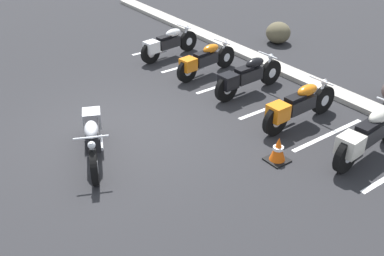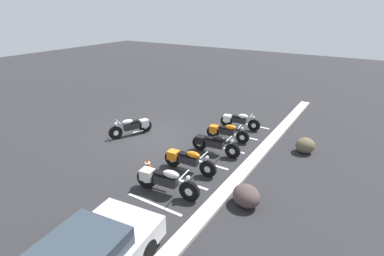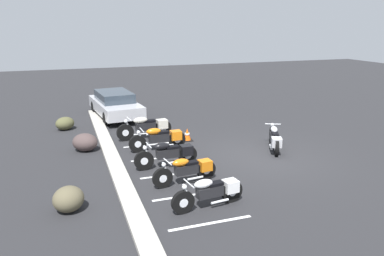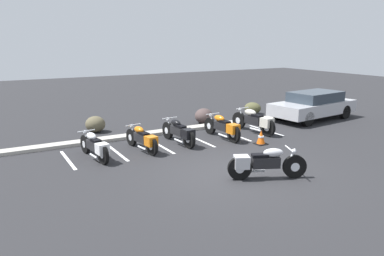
% 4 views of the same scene
% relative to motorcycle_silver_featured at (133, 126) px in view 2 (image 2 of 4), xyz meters
% --- Properties ---
extents(ground, '(60.00, 60.00, 0.00)m').
position_rel_motorcycle_silver_featured_xyz_m(ground, '(-0.45, 0.82, -0.45)').
color(ground, '#262628').
extents(motorcycle_silver_featured, '(1.99, 1.04, 0.84)m').
position_rel_motorcycle_silver_featured_xyz_m(motorcycle_silver_featured, '(0.00, 0.00, 0.00)').
color(motorcycle_silver_featured, black).
rests_on(motorcycle_silver_featured, ground).
extents(parked_bike_0, '(0.62, 2.02, 0.80)m').
position_rel_motorcycle_silver_featured_xyz_m(parked_bike_0, '(-3.41, 3.90, -0.02)').
color(parked_bike_0, black).
rests_on(parked_bike_0, ground).
extents(parked_bike_1, '(0.61, 2.01, 0.79)m').
position_rel_motorcycle_silver_featured_xyz_m(parked_bike_1, '(-1.80, 3.99, -0.02)').
color(parked_bike_1, black).
rests_on(parked_bike_1, ground).
extents(parked_bike_2, '(0.60, 2.15, 0.85)m').
position_rel_motorcycle_silver_featured_xyz_m(parked_bike_2, '(-0.33, 4.15, 0.00)').
color(parked_bike_2, black).
rests_on(parked_bike_2, ground).
extents(parked_bike_3, '(0.61, 2.18, 0.86)m').
position_rel_motorcycle_silver_featured_xyz_m(parked_bike_3, '(1.43, 3.99, 0.01)').
color(parked_bike_3, black).
rests_on(parked_bike_3, ground).
extents(parked_bike_4, '(0.67, 2.32, 0.91)m').
position_rel_motorcycle_silver_featured_xyz_m(parked_bike_4, '(3.05, 4.13, 0.04)').
color(parked_bike_4, black).
rests_on(parked_bike_4, ground).
extents(concrete_curb, '(18.00, 0.50, 0.12)m').
position_rel_motorcycle_silver_featured_xyz_m(concrete_curb, '(-0.45, 5.85, -0.39)').
color(concrete_curb, '#A8A399').
rests_on(concrete_curb, ground).
extents(landscape_rock_0, '(1.20, 1.24, 0.66)m').
position_rel_motorcycle_silver_featured_xyz_m(landscape_rock_0, '(2.22, 6.67, -0.12)').
color(landscape_rock_0, '#483A38').
rests_on(landscape_rock_0, ground).
extents(landscape_rock_2, '(1.10, 1.09, 0.65)m').
position_rel_motorcycle_silver_featured_xyz_m(landscape_rock_2, '(-2.45, 7.38, -0.12)').
color(landscape_rock_2, brown).
rests_on(landscape_rock_2, ground).
extents(traffic_cone, '(0.40, 0.40, 0.51)m').
position_rel_motorcycle_silver_featured_xyz_m(traffic_cone, '(2.18, 2.70, -0.21)').
color(traffic_cone, black).
rests_on(traffic_cone, ground).
extents(stall_line_0, '(0.10, 2.10, 0.00)m').
position_rel_motorcycle_silver_featured_xyz_m(stall_line_0, '(-4.19, 4.23, -0.44)').
color(stall_line_0, white).
rests_on(stall_line_0, ground).
extents(stall_line_1, '(0.10, 2.10, 0.00)m').
position_rel_motorcycle_silver_featured_xyz_m(stall_line_1, '(-2.61, 4.23, -0.44)').
color(stall_line_1, white).
rests_on(stall_line_1, ground).
extents(stall_line_2, '(0.10, 2.10, 0.00)m').
position_rel_motorcycle_silver_featured_xyz_m(stall_line_2, '(-1.03, 4.23, -0.44)').
color(stall_line_2, white).
rests_on(stall_line_2, ground).
extents(stall_line_3, '(0.10, 2.10, 0.00)m').
position_rel_motorcycle_silver_featured_xyz_m(stall_line_3, '(0.55, 4.23, -0.44)').
color(stall_line_3, white).
rests_on(stall_line_3, ground).
extents(stall_line_4, '(0.10, 2.10, 0.00)m').
position_rel_motorcycle_silver_featured_xyz_m(stall_line_4, '(2.14, 4.23, -0.44)').
color(stall_line_4, white).
rests_on(stall_line_4, ground).
extents(stall_line_5, '(0.10, 2.10, 0.00)m').
position_rel_motorcycle_silver_featured_xyz_m(stall_line_5, '(3.72, 4.23, -0.44)').
color(stall_line_5, white).
rests_on(stall_line_5, ground).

